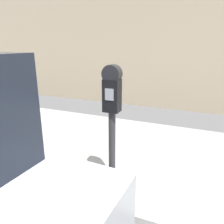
# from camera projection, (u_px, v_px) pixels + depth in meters

# --- Properties ---
(sidewalk) EXTENTS (24.00, 2.80, 0.13)m
(sidewalk) POSITION_uv_depth(u_px,v_px,m) (127.00, 152.00, 3.70)
(sidewalk) COLOR #ADAAA3
(sidewalk) RESTS_ON ground_plane
(building_facade) EXTENTS (24.00, 0.30, 5.27)m
(building_facade) POSITION_uv_depth(u_px,v_px,m) (169.00, 12.00, 5.79)
(building_facade) COLOR tan
(building_facade) RESTS_ON ground_plane
(parking_meter) EXTENTS (0.20, 0.15, 1.49)m
(parking_meter) POSITION_uv_depth(u_px,v_px,m) (112.00, 110.00, 2.40)
(parking_meter) COLOR #2D2D30
(parking_meter) RESTS_ON sidewalk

